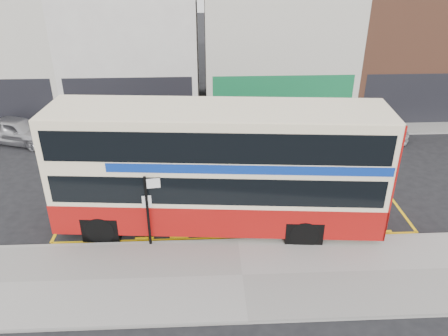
{
  "coord_description": "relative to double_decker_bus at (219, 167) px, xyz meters",
  "views": [
    {
      "loc": [
        -1.15,
        -13.55,
        10.02
      ],
      "look_at": [
        -0.41,
        2.0,
        1.95
      ],
      "focal_mm": 35.0,
      "sensor_mm": 36.0,
      "label": 1
    }
  ],
  "objects": [
    {
      "name": "ground",
      "position": [
        0.65,
        -0.87,
        -2.56
      ],
      "size": [
        120.0,
        120.0,
        0.0
      ],
      "primitive_type": "plane",
      "color": "black",
      "rests_on": "ground"
    },
    {
      "name": "pavement",
      "position": [
        0.65,
        -3.17,
        -2.49
      ],
      "size": [
        40.0,
        4.0,
        0.15
      ],
      "primitive_type": "cube",
      "color": "gray",
      "rests_on": "ground"
    },
    {
      "name": "kerb",
      "position": [
        0.65,
        -1.25,
        -2.49
      ],
      "size": [
        40.0,
        0.15,
        0.15
      ],
      "primitive_type": "cube",
      "color": "gray",
      "rests_on": "ground"
    },
    {
      "name": "far_pavement",
      "position": [
        0.65,
        10.13,
        -2.49
      ],
      "size": [
        50.0,
        3.0,
        0.15
      ],
      "primitive_type": "cube",
      "color": "gray",
      "rests_on": "ground"
    },
    {
      "name": "road_markings",
      "position": [
        0.65,
        0.73,
        -2.56
      ],
      "size": [
        14.0,
        3.4,
        0.01
      ],
      "primitive_type": null,
      "color": "yellow",
      "rests_on": "ground"
    },
    {
      "name": "terrace_far_left",
      "position": [
        -12.85,
        14.11,
        2.26
      ],
      "size": [
        8.0,
        8.01,
        10.8
      ],
      "color": "beige",
      "rests_on": "ground"
    },
    {
      "name": "terrace_left",
      "position": [
        -4.85,
        14.11,
        2.76
      ],
      "size": [
        8.0,
        8.01,
        11.8
      ],
      "color": "silver",
      "rests_on": "ground"
    },
    {
      "name": "terrace_green_shop",
      "position": [
        4.15,
        14.11,
        2.51
      ],
      "size": [
        9.0,
        8.01,
        11.3
      ],
      "color": "beige",
      "rests_on": "ground"
    },
    {
      "name": "terrace_right",
      "position": [
        13.15,
        14.11,
        2.01
      ],
      "size": [
        9.0,
        8.01,
        10.3
      ],
      "color": "brown",
      "rests_on": "ground"
    },
    {
      "name": "double_decker_bus",
      "position": [
        0.0,
        0.0,
        0.0
      ],
      "size": [
        12.39,
        3.81,
        4.87
      ],
      "rotation": [
        0.0,
        0.0,
        -0.08
      ],
      "color": "#F9E6BD",
      "rests_on": "ground"
    },
    {
      "name": "bus_stop_post",
      "position": [
        -2.52,
        -1.29,
        -0.72
      ],
      "size": [
        0.7,
        0.14,
        2.8
      ],
      "rotation": [
        0.0,
        0.0,
        0.13
      ],
      "color": "black",
      "rests_on": "pavement"
    },
    {
      "name": "car_silver",
      "position": [
        -10.83,
        8.5,
        -1.82
      ],
      "size": [
        4.7,
        3.07,
        1.49
      ],
      "primitive_type": "imported",
      "rotation": [
        0.0,
        0.0,
        1.24
      ],
      "color": "#B3B2B7",
      "rests_on": "ground"
    },
    {
      "name": "car_grey",
      "position": [
        -3.07,
        8.7,
        -1.94
      ],
      "size": [
        3.97,
        2.0,
        1.25
      ],
      "primitive_type": "imported",
      "rotation": [
        0.0,
        0.0,
        1.76
      ],
      "color": "#43464B",
      "rests_on": "ground"
    },
    {
      "name": "car_white",
      "position": [
        8.56,
        8.28,
        -1.85
      ],
      "size": [
        5.28,
        3.2,
        1.43
      ],
      "primitive_type": "imported",
      "rotation": [
        0.0,
        0.0,
        1.31
      ],
      "color": "silver",
      "rests_on": "ground"
    },
    {
      "name": "street_tree_right",
      "position": [
        8.3,
        11.4,
        0.63
      ],
      "size": [
        2.17,
        2.17,
        4.69
      ],
      "color": "#2F1F15",
      "rests_on": "ground"
    }
  ]
}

